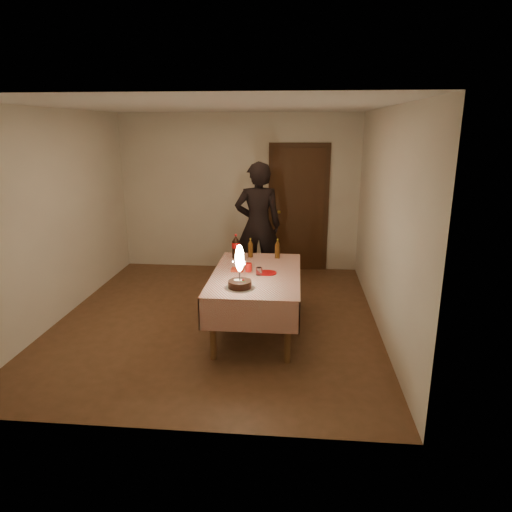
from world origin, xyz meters
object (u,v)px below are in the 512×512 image
Objects in this scene: clear_cup at (259,271)px; amber_bottle_right at (277,249)px; amber_bottle_left at (250,248)px; photographer at (258,226)px; birthday_cake at (240,276)px; red_cup at (248,267)px; red_plate at (267,273)px; dining_table at (256,281)px; cola_bottle at (236,247)px.

amber_bottle_right reaches higher than clear_cup.
amber_bottle_left is 0.95m from photographer.
photographer is at bearing 89.75° from birthday_cake.
red_cup reaches higher than clear_cup.
amber_bottle_right is (0.09, 0.65, 0.11)m from red_plate.
amber_bottle_left is at bearing 101.75° from dining_table.
photographer is (-0.12, 1.60, 0.32)m from dining_table.
amber_bottle_left is at bearing -91.10° from photographer.
red_plate is 2.44× the size of clear_cup.
red_plate is at bearing -81.27° from photographer.
cola_bottle is at bearing 117.64° from clear_cup.
birthday_cake is at bearing -115.70° from red_plate.
red_plate is (0.25, 0.53, -0.13)m from birthday_cake.
red_plate is 0.72m from amber_bottle_left.
photographer is at bearing 94.27° from dining_table.
clear_cup is (0.04, -0.08, 0.14)m from dining_table.
dining_table is at bearing 115.66° from clear_cup.
red_plate reaches higher than dining_table.
amber_bottle_right is at bearing 82.21° from red_plate.
dining_table is 5.42× the size of cola_bottle.
birthday_cake is at bearing -92.96° from red_cup.
dining_table is 0.71m from amber_bottle_left.
amber_bottle_right is at bearing 76.34° from clear_cup.
clear_cup is 0.78m from cola_bottle.
photographer reaches higher than birthday_cake.
red_plate is at bearing -97.79° from amber_bottle_right.
red_plate is 2.20× the size of red_cup.
red_cup is 0.31× the size of cola_bottle.
clear_cup is at bearing -84.67° from photographer.
birthday_cake reaches higher than cola_bottle.
birthday_cake reaches higher than red_plate.
red_plate is 0.66m from amber_bottle_right.
red_cup is at bearing 151.72° from dining_table.
clear_cup is at bearing 69.63° from birthday_cake.
photographer is (0.20, 1.00, 0.07)m from cola_bottle.
birthday_cake is 5.28× the size of clear_cup.
red_cup is 1.56m from photographer.
red_cup is (0.03, 0.58, -0.08)m from birthday_cake.
cola_bottle is 1.25× the size of amber_bottle_right.
amber_bottle_left is at bearing 17.54° from cola_bottle.
amber_bottle_right is at bearing -70.65° from photographer.
red_cup is at bearing 136.23° from clear_cup.
cola_bottle reaches higher than red_plate.
dining_table is 19.11× the size of clear_cup.
birthday_cake is 0.58m from red_cup.
amber_bottle_left is (-0.26, 0.66, 0.11)m from red_plate.
photographer is at bearing 98.73° from red_plate.
clear_cup is (0.14, -0.13, -0.01)m from red_cup.
cola_bottle is at bearing 111.83° from red_cup.
birthday_cake is 2.16× the size of red_plate.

